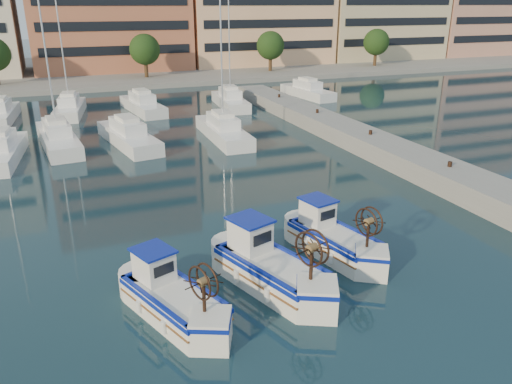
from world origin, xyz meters
name	(u,v)px	position (x,y,z in m)	size (l,w,h in m)	color
ground	(285,279)	(0.00, 0.00, 0.00)	(300.00, 300.00, 0.00)	#1B3846
quay	(425,167)	(13.00, 8.00, 0.60)	(3.00, 60.00, 1.20)	gray
yacht_marina	(117,122)	(-2.95, 27.69, 0.53)	(41.99, 22.91, 11.50)	white
fishing_boat_a	(172,297)	(-4.57, -0.79, 0.74)	(3.12, 4.46, 2.69)	white
fishing_boat_b	(270,266)	(-0.77, -0.24, 0.83)	(3.36, 4.99, 3.01)	white
fishing_boat_c	(333,237)	(2.70, 1.17, 0.76)	(2.71, 4.53, 2.74)	white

